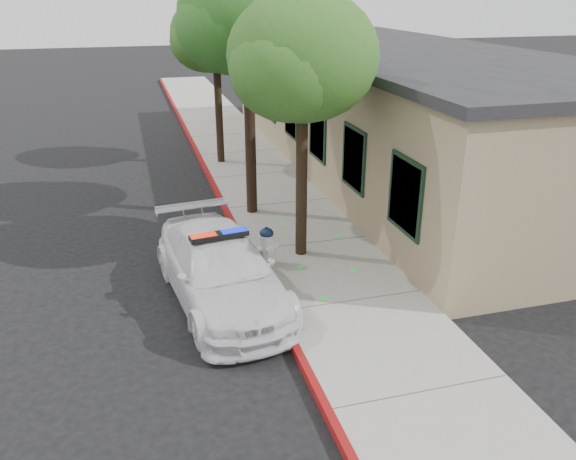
{
  "coord_description": "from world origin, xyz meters",
  "views": [
    {
      "loc": [
        -2.41,
        -9.56,
        6.08
      ],
      "look_at": [
        0.84,
        2.07,
        0.97
      ],
      "focal_mm": 35.82,
      "sensor_mm": 36.0,
      "label": 1
    }
  ],
  "objects_px": {
    "street_tree_mid": "(248,23)",
    "police_car": "(221,270)",
    "street_tree_near": "(303,63)",
    "street_tree_far": "(216,38)",
    "clapboard_building": "(395,109)",
    "fire_hydrant": "(267,246)"
  },
  "relations": [
    {
      "from": "police_car",
      "to": "clapboard_building",
      "type": "bearing_deg",
      "value": 39.42
    },
    {
      "from": "clapboard_building",
      "to": "street_tree_near",
      "type": "xyz_separation_m",
      "value": [
        -5.4,
        -6.52,
        2.48
      ]
    },
    {
      "from": "clapboard_building",
      "to": "street_tree_near",
      "type": "height_order",
      "value": "street_tree_near"
    },
    {
      "from": "street_tree_near",
      "to": "street_tree_far",
      "type": "height_order",
      "value": "street_tree_near"
    },
    {
      "from": "clapboard_building",
      "to": "street_tree_near",
      "type": "distance_m",
      "value": 8.82
    },
    {
      "from": "fire_hydrant",
      "to": "street_tree_near",
      "type": "bearing_deg",
      "value": 12.84
    },
    {
      "from": "street_tree_mid",
      "to": "street_tree_far",
      "type": "relative_size",
      "value": 1.17
    },
    {
      "from": "police_car",
      "to": "fire_hydrant",
      "type": "relative_size",
      "value": 5.6
    },
    {
      "from": "police_car",
      "to": "fire_hydrant",
      "type": "distance_m",
      "value": 1.69
    },
    {
      "from": "street_tree_near",
      "to": "police_car",
      "type": "bearing_deg",
      "value": -145.9
    },
    {
      "from": "police_car",
      "to": "street_tree_far",
      "type": "height_order",
      "value": "street_tree_far"
    },
    {
      "from": "police_car",
      "to": "street_tree_mid",
      "type": "bearing_deg",
      "value": 63.06
    },
    {
      "from": "street_tree_mid",
      "to": "police_car",
      "type": "bearing_deg",
      "value": -109.84
    },
    {
      "from": "police_car",
      "to": "street_tree_far",
      "type": "relative_size",
      "value": 0.89
    },
    {
      "from": "clapboard_building",
      "to": "fire_hydrant",
      "type": "relative_size",
      "value": 22.72
    },
    {
      "from": "street_tree_mid",
      "to": "street_tree_far",
      "type": "bearing_deg",
      "value": 89.89
    },
    {
      "from": "clapboard_building",
      "to": "street_tree_near",
      "type": "relative_size",
      "value": 3.5
    },
    {
      "from": "street_tree_near",
      "to": "street_tree_mid",
      "type": "distance_m",
      "value": 3.23
    },
    {
      "from": "street_tree_far",
      "to": "clapboard_building",
      "type": "bearing_deg",
      "value": -17.52
    },
    {
      "from": "clapboard_building",
      "to": "street_tree_mid",
      "type": "distance_m",
      "value": 7.52
    },
    {
      "from": "fire_hydrant",
      "to": "street_tree_far",
      "type": "xyz_separation_m",
      "value": [
        0.42,
        8.75,
        3.89
      ]
    },
    {
      "from": "fire_hydrant",
      "to": "street_tree_near",
      "type": "distance_m",
      "value": 4.12
    }
  ]
}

